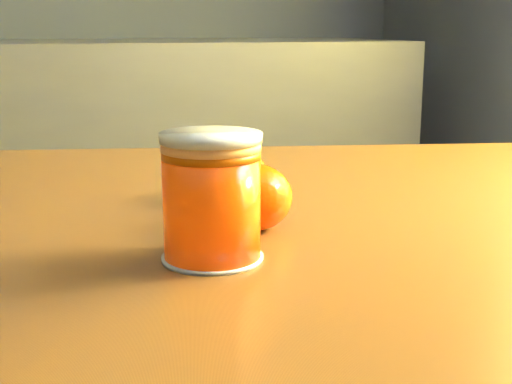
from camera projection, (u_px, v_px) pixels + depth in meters
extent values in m
cube|color=brown|center=(326.00, 240.00, 0.61)|extent=(1.16, 0.92, 0.04)
cylinder|color=#FE4405|center=(212.00, 206.00, 0.49)|extent=(0.07, 0.07, 0.08)
cylinder|color=#FFB268|center=(211.00, 146.00, 0.48)|extent=(0.07, 0.07, 0.01)
cylinder|color=silver|center=(211.00, 138.00, 0.48)|extent=(0.07, 0.07, 0.00)
ellipsoid|color=#E54604|center=(255.00, 197.00, 0.57)|extent=(0.08, 0.08, 0.05)
ellipsoid|color=#E54604|center=(235.00, 174.00, 0.66)|extent=(0.06, 0.06, 0.05)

